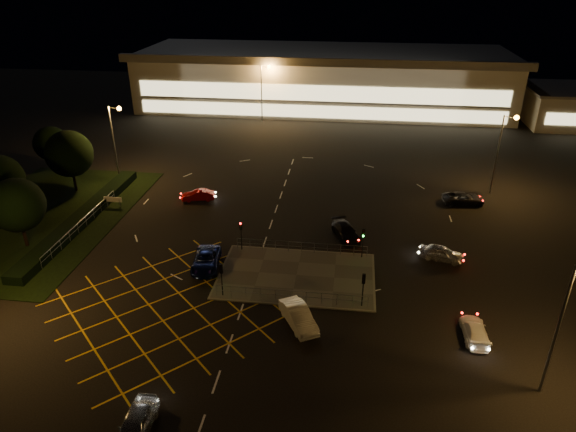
# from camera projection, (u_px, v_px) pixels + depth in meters

# --- Properties ---
(ground) EXTENTS (180.00, 180.00, 0.00)m
(ground) POSITION_uv_depth(u_px,v_px,m) (278.00, 263.00, 49.55)
(ground) COLOR black
(ground) RESTS_ON ground
(pedestrian_island) EXTENTS (14.00, 9.00, 0.12)m
(pedestrian_island) POSITION_uv_depth(u_px,v_px,m) (296.00, 275.00, 47.52)
(pedestrian_island) COLOR #4C4944
(pedestrian_island) RESTS_ON ground
(grass_verge) EXTENTS (18.00, 30.00, 0.08)m
(grass_verge) POSITION_uv_depth(u_px,v_px,m) (42.00, 219.00, 58.08)
(grass_verge) COLOR black
(grass_verge) RESTS_ON ground
(hedge) EXTENTS (2.00, 26.00, 1.00)m
(hedge) POSITION_uv_depth(u_px,v_px,m) (83.00, 217.00, 57.30)
(hedge) COLOR black
(hedge) RESTS_ON ground
(supermarket) EXTENTS (72.00, 26.50, 10.50)m
(supermarket) POSITION_uv_depth(u_px,v_px,m) (323.00, 78.00, 102.20)
(supermarket) COLOR beige
(supermarket) RESTS_ON ground
(streetlight_se) EXTENTS (1.78, 0.56, 10.03)m
(streetlight_se) POSITION_uv_depth(u_px,v_px,m) (570.00, 313.00, 31.85)
(streetlight_se) COLOR slate
(streetlight_se) RESTS_ON ground
(streetlight_nw) EXTENTS (1.78, 0.56, 10.03)m
(streetlight_nw) POSITION_uv_depth(u_px,v_px,m) (116.00, 133.00, 65.32)
(streetlight_nw) COLOR slate
(streetlight_nw) RESTS_ON ground
(streetlight_ne) EXTENTS (1.78, 0.56, 10.03)m
(streetlight_ne) POSITION_uv_depth(u_px,v_px,m) (503.00, 143.00, 61.58)
(streetlight_ne) COLOR slate
(streetlight_ne) RESTS_ON ground
(streetlight_far_left) EXTENTS (1.78, 0.56, 10.03)m
(streetlight_far_left) POSITION_uv_depth(u_px,v_px,m) (264.00, 85.00, 90.35)
(streetlight_far_left) COLOR slate
(streetlight_far_left) RESTS_ON ground
(streetlight_far_right) EXTENTS (1.78, 0.56, 10.03)m
(streetlight_far_right) POSITION_uv_depth(u_px,v_px,m) (497.00, 89.00, 87.53)
(streetlight_far_right) COLOR slate
(streetlight_far_right) RESTS_ON ground
(signal_sw) EXTENTS (0.28, 0.30, 3.15)m
(signal_sw) POSITION_uv_depth(u_px,v_px,m) (221.00, 273.00, 43.63)
(signal_sw) COLOR black
(signal_sw) RESTS_ON pedestrian_island
(signal_se) EXTENTS (0.28, 0.30, 3.15)m
(signal_se) POSITION_uv_depth(u_px,v_px,m) (363.00, 283.00, 42.25)
(signal_se) COLOR black
(signal_se) RESTS_ON pedestrian_island
(signal_nw) EXTENTS (0.28, 0.30, 3.15)m
(signal_nw) POSITION_uv_depth(u_px,v_px,m) (241.00, 230.00, 50.73)
(signal_nw) COLOR black
(signal_nw) RESTS_ON pedestrian_island
(signal_ne) EXTENTS (0.28, 0.30, 3.15)m
(signal_ne) POSITION_uv_depth(u_px,v_px,m) (363.00, 237.00, 49.35)
(signal_ne) COLOR black
(signal_ne) RESTS_ON pedestrian_island
(tree_c) EXTENTS (5.76, 5.76, 7.84)m
(tree_c) POSITION_uv_depth(u_px,v_px,m) (69.00, 154.00, 62.99)
(tree_c) COLOR black
(tree_c) RESTS_ON ground
(tree_d) EXTENTS (4.68, 4.68, 6.37)m
(tree_d) POSITION_uv_depth(u_px,v_px,m) (51.00, 144.00, 69.43)
(tree_d) COLOR black
(tree_d) RESTS_ON ground
(tree_e) EXTENTS (5.40, 5.40, 7.35)m
(tree_e) POSITION_uv_depth(u_px,v_px,m) (17.00, 205.00, 50.47)
(tree_e) COLOR black
(tree_e) RESTS_ON ground
(car_near_silver) EXTENTS (1.85, 4.47, 1.51)m
(car_near_silver) POSITION_uv_depth(u_px,v_px,m) (136.00, 424.00, 31.39)
(car_near_silver) COLOR #9A9DA1
(car_near_silver) RESTS_ON ground
(car_queue_white) EXTENTS (3.77, 4.93, 1.56)m
(car_queue_white) POSITION_uv_depth(u_px,v_px,m) (298.00, 316.00, 40.87)
(car_queue_white) COLOR silver
(car_queue_white) RESTS_ON ground
(car_left_blue) EXTENTS (3.05, 5.50, 1.46)m
(car_left_blue) POSITION_uv_depth(u_px,v_px,m) (206.00, 260.00, 48.67)
(car_left_blue) COLOR #0B1547
(car_left_blue) RESTS_ON ground
(car_far_dkgrey) EXTENTS (3.64, 5.18, 1.39)m
(car_far_dkgrey) POSITION_uv_depth(u_px,v_px,m) (346.00, 231.00, 53.92)
(car_far_dkgrey) COLOR black
(car_far_dkgrey) RESTS_ON ground
(car_right_silver) EXTENTS (4.51, 2.73, 1.44)m
(car_right_silver) POSITION_uv_depth(u_px,v_px,m) (442.00, 253.00, 49.87)
(car_right_silver) COLOR silver
(car_right_silver) RESTS_ON ground
(car_circ_red) EXTENTS (4.12, 2.28, 1.29)m
(car_circ_red) POSITION_uv_depth(u_px,v_px,m) (198.00, 195.00, 62.41)
(car_circ_red) COLOR #980B0B
(car_circ_red) RESTS_ON ground
(car_east_grey) EXTENTS (5.13, 2.73, 1.37)m
(car_east_grey) POSITION_uv_depth(u_px,v_px,m) (463.00, 199.00, 61.42)
(car_east_grey) COLOR black
(car_east_grey) RESTS_ON ground
(car_approach_white) EXTENTS (1.78, 4.32, 1.25)m
(car_approach_white) POSITION_uv_depth(u_px,v_px,m) (475.00, 331.00, 39.51)
(car_approach_white) COLOR white
(car_approach_white) RESTS_ON ground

